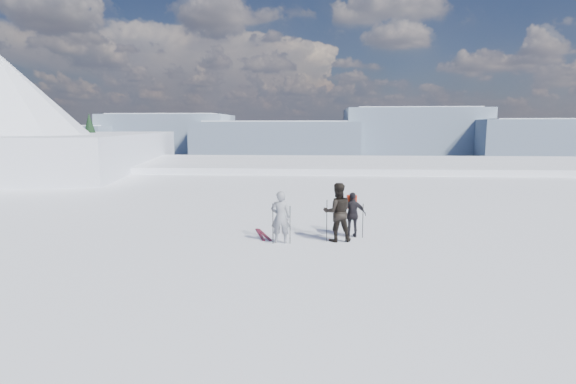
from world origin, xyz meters
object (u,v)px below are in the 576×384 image
at_px(skier_dark, 337,212).
at_px(skier_pack, 353,215).
at_px(skis_loose, 262,234).
at_px(skier_grey, 280,217).

xyz_separation_m(skier_dark, skier_pack, (0.54, 0.57, -0.19)).
xyz_separation_m(skier_pack, skis_loose, (-3.03, 0.08, -0.73)).
distance_m(skier_dark, skis_loose, 2.74).
bearing_deg(skier_dark, skier_grey, 2.27).
xyz_separation_m(skier_grey, skis_loose, (-0.70, 1.00, -0.81)).
bearing_deg(skier_dark, skier_pack, -141.71).
height_order(skier_dark, skier_pack, skier_dark).
xyz_separation_m(skier_grey, skier_dark, (1.79, 0.34, 0.12)).
distance_m(skier_pack, skis_loose, 3.12).
xyz_separation_m(skier_grey, skier_pack, (2.33, 0.91, -0.08)).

